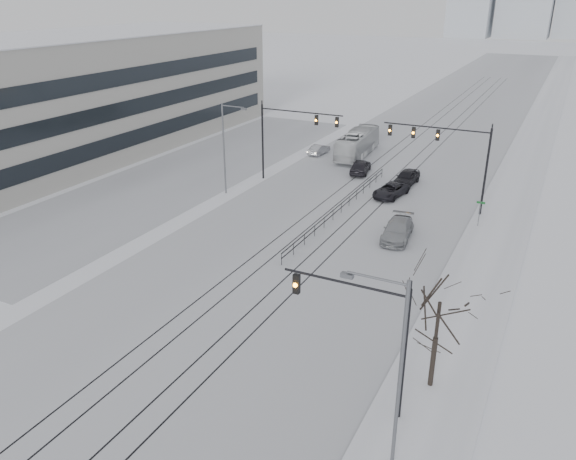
# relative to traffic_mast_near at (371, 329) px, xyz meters

# --- Properties ---
(ground) EXTENTS (500.00, 500.00, 0.00)m
(ground) POSITION_rel_traffic_mast_near_xyz_m (-10.79, -6.00, -4.56)
(ground) COLOR white
(ground) RESTS_ON ground
(road) EXTENTS (22.00, 260.00, 0.02)m
(road) POSITION_rel_traffic_mast_near_xyz_m (-10.79, 54.00, -4.55)
(road) COLOR silver
(road) RESTS_ON ground
(sidewalk_east) EXTENTS (5.00, 260.00, 0.16)m
(sidewalk_east) POSITION_rel_traffic_mast_near_xyz_m (2.71, 54.00, -4.48)
(sidewalk_east) COLOR white
(sidewalk_east) RESTS_ON ground
(curb) EXTENTS (0.10, 260.00, 0.12)m
(curb) POSITION_rel_traffic_mast_near_xyz_m (0.26, 54.00, -4.50)
(curb) COLOR gray
(curb) RESTS_ON ground
(parking_strip) EXTENTS (14.00, 60.00, 0.03)m
(parking_strip) POSITION_rel_traffic_mast_near_xyz_m (-30.79, 29.00, -4.55)
(parking_strip) COLOR silver
(parking_strip) RESTS_ON ground
(tram_rails) EXTENTS (5.30, 180.00, 0.01)m
(tram_rails) POSITION_rel_traffic_mast_near_xyz_m (-10.79, 34.00, -4.54)
(tram_rails) COLOR black
(tram_rails) RESTS_ON ground
(office_building) EXTENTS (20.20, 62.20, 14.11)m
(office_building) POSITION_rel_traffic_mast_near_xyz_m (-48.76, 29.00, 2.50)
(office_building) COLOR beige
(office_building) RESTS_ON ground
(traffic_mast_near) EXTENTS (6.10, 0.37, 7.00)m
(traffic_mast_near) POSITION_rel_traffic_mast_near_xyz_m (0.00, 0.00, 0.00)
(traffic_mast_near) COLOR black
(traffic_mast_near) RESTS_ON ground
(traffic_mast_ne) EXTENTS (9.60, 0.37, 8.00)m
(traffic_mast_ne) POSITION_rel_traffic_mast_near_xyz_m (-2.64, 29.00, 1.20)
(traffic_mast_ne) COLOR black
(traffic_mast_ne) RESTS_ON ground
(traffic_mast_nw) EXTENTS (9.10, 0.37, 8.00)m
(traffic_mast_nw) POSITION_rel_traffic_mast_near_xyz_m (-19.31, 30.00, 1.01)
(traffic_mast_nw) COLOR black
(traffic_mast_nw) RESTS_ON ground
(street_light_east) EXTENTS (2.73, 0.25, 9.00)m
(street_light_east) POSITION_rel_traffic_mast_near_xyz_m (1.91, -3.00, 0.65)
(street_light_east) COLOR #595B60
(street_light_east) RESTS_ON ground
(street_light_west) EXTENTS (2.73, 0.25, 9.00)m
(street_light_west) POSITION_rel_traffic_mast_near_xyz_m (-22.99, 24.00, 0.65)
(street_light_west) COLOR #595B60
(street_light_west) RESTS_ON ground
(bare_tree) EXTENTS (4.40, 4.40, 6.10)m
(bare_tree) POSITION_rel_traffic_mast_near_xyz_m (2.41, 3.00, -0.07)
(bare_tree) COLOR black
(bare_tree) RESTS_ON ground
(median_fence) EXTENTS (0.06, 24.00, 1.00)m
(median_fence) POSITION_rel_traffic_mast_near_xyz_m (-10.79, 24.00, -4.04)
(median_fence) COLOR black
(median_fence) RESTS_ON ground
(street_sign) EXTENTS (0.70, 0.06, 2.40)m
(street_sign) POSITION_rel_traffic_mast_near_xyz_m (1.01, 26.00, -2.96)
(street_sign) COLOR #595B60
(street_sign) RESTS_ON ground
(sedan_sb_inner) EXTENTS (2.60, 4.89, 1.58)m
(sedan_sb_inner) POSITION_rel_traffic_mast_near_xyz_m (-13.44, 36.44, -3.77)
(sedan_sb_inner) COLOR black
(sedan_sb_inner) RESTS_ON ground
(sedan_sb_outer) EXTENTS (1.56, 3.83, 1.24)m
(sedan_sb_outer) POSITION_rel_traffic_mast_near_xyz_m (-20.79, 41.73, -3.94)
(sedan_sb_outer) COLOR #95979C
(sedan_sb_outer) RESTS_ON ground
(sedan_nb_front) EXTENTS (2.94, 5.02, 1.31)m
(sedan_nb_front) POSITION_rel_traffic_mast_near_xyz_m (-8.08, 30.35, -3.91)
(sedan_nb_front) COLOR black
(sedan_nb_front) RESTS_ON ground
(sedan_nb_right) EXTENTS (2.67, 5.43, 1.52)m
(sedan_nb_right) POSITION_rel_traffic_mast_near_xyz_m (-4.53, 20.62, -3.80)
(sedan_nb_right) COLOR #95989C
(sedan_nb_right) RESTS_ON ground
(sedan_nb_far) EXTENTS (2.13, 4.71, 1.57)m
(sedan_nb_far) POSITION_rel_traffic_mast_near_xyz_m (-7.74, 34.79, -3.78)
(sedan_nb_far) COLOR black
(sedan_nb_far) RESTS_ON ground
(box_truck) EXTENTS (3.29, 11.25, 3.10)m
(box_truck) POSITION_rel_traffic_mast_near_xyz_m (-16.30, 43.19, -3.01)
(box_truck) COLOR silver
(box_truck) RESTS_ON ground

